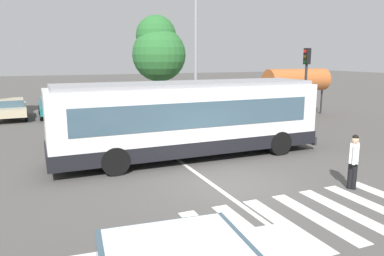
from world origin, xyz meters
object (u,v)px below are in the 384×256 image
at_px(traffic_light_far_corner, 306,75).
at_px(bus_stop_shelter, 296,81).
at_px(pedestrian_crossing_street, 354,159).
at_px(parked_car_red, 168,100).
at_px(parked_car_champagne, 11,108).
at_px(twin_arm_street_lamp, 196,31).
at_px(parked_car_black, 97,104).
at_px(parked_car_teal, 53,106).
at_px(background_tree_right, 158,49).
at_px(city_transit_bus, 189,119).
at_px(parked_car_silver, 131,102).

distance_m(traffic_light_far_corner, bus_stop_shelter, 4.54).
bearing_deg(pedestrian_crossing_street, bus_stop_shelter, 58.17).
bearing_deg(parked_car_red, parked_car_champagne, 179.24).
distance_m(traffic_light_far_corner, twin_arm_street_lamp, 7.24).
distance_m(pedestrian_crossing_street, twin_arm_street_lamp, 14.36).
height_order(parked_car_black, bus_stop_shelter, bus_stop_shelter).
distance_m(parked_car_champagne, parked_car_red, 10.86).
xyz_separation_m(parked_car_red, twin_arm_street_lamp, (0.19, -4.89, 4.90)).
xyz_separation_m(parked_car_teal, twin_arm_street_lamp, (8.45, -4.97, 4.90)).
xyz_separation_m(parked_car_teal, background_tree_right, (9.19, 5.04, 3.98)).
height_order(city_transit_bus, background_tree_right, background_tree_right).
bearing_deg(city_transit_bus, parked_car_teal, 109.24).
relative_size(parked_car_silver, bus_stop_shelter, 0.96).
xyz_separation_m(city_transit_bus, parked_car_teal, (-4.59, 13.15, -0.82)).
height_order(parked_car_red, bus_stop_shelter, bus_stop_shelter).
distance_m(parked_car_black, bus_stop_shelter, 14.11).
xyz_separation_m(parked_car_black, traffic_light_far_corner, (10.39, -9.51, 2.28)).
xyz_separation_m(parked_car_champagne, traffic_light_far_corner, (15.87, -9.76, 2.28)).
bearing_deg(parked_car_silver, parked_car_black, -175.14).
relative_size(pedestrian_crossing_street, parked_car_teal, 0.38).
relative_size(city_transit_bus, parked_car_champagne, 2.41).
distance_m(traffic_light_far_corner, background_tree_right, 15.38).
height_order(parked_car_teal, parked_car_black, same).
bearing_deg(background_tree_right, parked_car_black, -140.38).
bearing_deg(background_tree_right, pedestrian_crossing_street, -93.29).
bearing_deg(parked_car_red, parked_car_silver, 177.99).
bearing_deg(parked_car_teal, parked_car_black, -3.79).
relative_size(parked_car_silver, twin_arm_street_lamp, 0.49).
distance_m(city_transit_bus, twin_arm_street_lamp, 9.92).
distance_m(twin_arm_street_lamp, background_tree_right, 10.08).
xyz_separation_m(pedestrian_crossing_street, parked_car_red, (0.42, 18.45, -0.20)).
relative_size(parked_car_black, parked_car_red, 1.02).
distance_m(parked_car_teal, parked_car_red, 8.26).
bearing_deg(parked_car_champagne, city_transit_bus, -61.43).
xyz_separation_m(traffic_light_far_corner, twin_arm_street_lamp, (-4.82, 4.73, 2.61)).
bearing_deg(background_tree_right, twin_arm_street_lamp, -94.24).
bearing_deg(parked_car_champagne, parked_car_black, -2.66).
height_order(parked_car_champagne, parked_car_red, same).
xyz_separation_m(pedestrian_crossing_street, traffic_light_far_corner, (5.43, 8.83, 2.08)).
bearing_deg(bus_stop_shelter, city_transit_bus, -146.81).
bearing_deg(parked_car_silver, parked_car_teal, -179.77).
bearing_deg(parked_car_champagne, bus_stop_shelter, -18.07).
bearing_deg(parked_car_silver, bus_stop_shelter, -29.89).
xyz_separation_m(twin_arm_street_lamp, background_tree_right, (0.74, 10.01, -0.92)).
relative_size(parked_car_black, traffic_light_far_corner, 1.01).
bearing_deg(twin_arm_street_lamp, traffic_light_far_corner, -44.44).
bearing_deg(traffic_light_far_corner, parked_car_silver, 129.09).
bearing_deg(parked_car_red, parked_car_teal, 179.45).
bearing_deg(city_transit_bus, traffic_light_far_corner, 21.68).
height_order(traffic_light_far_corner, twin_arm_street_lamp, twin_arm_street_lamp).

